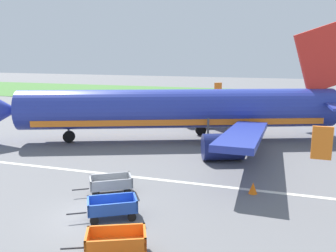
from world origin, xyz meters
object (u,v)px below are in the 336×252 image
object	(u,v)px
baggage_cart_second_in_row	(116,242)
traffic_cone_near_plane	(253,188)
baggage_cart_third_in_row	(112,207)
baggage_cart_fourth_in_row	(111,184)
airplane	(189,110)

from	to	relation	value
baggage_cart_second_in_row	traffic_cone_near_plane	world-z (taller)	baggage_cart_second_in_row
traffic_cone_near_plane	baggage_cart_second_in_row	bearing A→B (deg)	-119.66
baggage_cart_third_in_row	baggage_cart_fourth_in_row	size ratio (longest dim) A/B	1.01
airplane	baggage_cart_second_in_row	bearing A→B (deg)	-84.29
baggage_cart_fourth_in_row	traffic_cone_near_plane	xyz separation A→B (m)	(8.24, 2.60, -0.25)
baggage_cart_fourth_in_row	traffic_cone_near_plane	bearing A→B (deg)	17.52
airplane	baggage_cart_third_in_row	size ratio (longest dim) A/B	10.55
airplane	baggage_cart_third_in_row	xyz separation A→B (m)	(0.34, -17.49, -2.45)
airplane	baggage_cart_third_in_row	distance (m)	17.66
airplane	baggage_cart_fourth_in_row	distance (m)	14.76
airplane	baggage_cart_fourth_in_row	world-z (taller)	airplane
baggage_cart_third_in_row	traffic_cone_near_plane	bearing A→B (deg)	39.91
baggage_cart_third_in_row	baggage_cart_fourth_in_row	world-z (taller)	same
airplane	baggage_cart_second_in_row	size ratio (longest dim) A/B	10.23
airplane	baggage_cart_third_in_row	world-z (taller)	airplane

